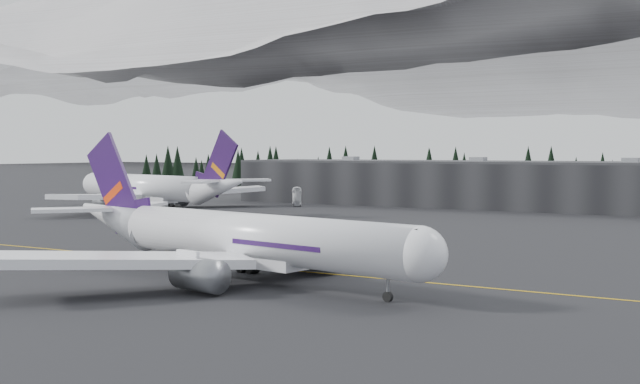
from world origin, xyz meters
The scene contains 7 objects.
ground centered at (0.00, 0.00, 0.00)m, with size 1400.00×1400.00×0.00m, color black.
taxiline centered at (0.00, -2.00, 0.01)m, with size 400.00×0.40×0.02m, color gold.
terminal centered at (0.00, 125.00, 6.30)m, with size 160.00×30.00×12.60m.
treeline centered at (0.00, 162.00, 7.50)m, with size 360.00×20.00×15.00m, color black.
jet_main centered at (5.15, -10.87, 5.12)m, with size 61.30×56.10×18.17m.
jet_parked centered at (-77.59, 68.77, 5.77)m, with size 68.19×62.09×20.45m.
gse_vehicle_a centered at (-52.55, 98.16, 0.77)m, with size 2.56×5.54×1.54m, color silver.
Camera 1 is at (63.33, -89.48, 15.63)m, focal length 45.00 mm.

